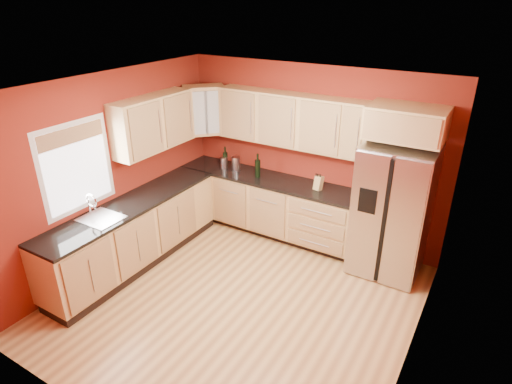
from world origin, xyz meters
TOP-DOWN VIEW (x-y plane):
  - floor at (0.00, 0.00)m, footprint 4.00×4.00m
  - ceiling at (0.00, 0.00)m, footprint 4.00×4.00m
  - wall_back at (0.00, 2.00)m, footprint 4.00×0.04m
  - wall_front at (0.00, -2.00)m, footprint 4.00×0.04m
  - wall_left at (-2.00, 0.00)m, footprint 0.04×4.00m
  - wall_right at (2.00, 0.00)m, footprint 0.04×4.00m
  - base_cabinets_back at (-0.55, 1.70)m, footprint 2.90×0.60m
  - base_cabinets_left at (-1.70, 0.00)m, footprint 0.60×2.80m
  - countertop_back at (-0.55, 1.69)m, footprint 2.90×0.62m
  - countertop_left at (-1.69, 0.00)m, footprint 0.62×2.80m
  - upper_cabinets_back at (-0.25, 1.83)m, footprint 2.30×0.33m
  - upper_cabinets_left at (-1.83, 0.72)m, footprint 0.33×1.35m
  - corner_upper_cabinet at (-1.67, 1.67)m, footprint 0.67×0.67m
  - over_fridge_cabinet at (1.35, 1.70)m, footprint 0.92×0.60m
  - refrigerator at (1.35, 1.62)m, footprint 0.90×0.75m
  - window at (-1.98, -0.50)m, footprint 0.03×0.90m
  - sink_faucet at (-1.69, -0.50)m, footprint 0.50×0.42m
  - canister_left at (-1.14, 1.72)m, footprint 0.15×0.15m
  - canister_right at (-1.34, 1.68)m, footprint 0.12×0.12m
  - wine_bottle_a at (-1.34, 1.72)m, footprint 0.10×0.10m
  - wine_bottle_b at (-0.70, 1.65)m, footprint 0.11×0.11m
  - knife_block at (0.28, 1.69)m, footprint 0.12×0.11m
  - soap_dispenser at (0.23, 1.72)m, footprint 0.08×0.08m

SIDE VIEW (x-z plane):
  - floor at x=0.00m, z-range 0.00..0.00m
  - base_cabinets_back at x=-0.55m, z-range 0.00..0.88m
  - base_cabinets_left at x=-1.70m, z-range 0.00..0.88m
  - refrigerator at x=1.35m, z-range 0.00..1.78m
  - countertop_back at x=-0.55m, z-range 0.88..0.92m
  - countertop_left at x=-1.69m, z-range 0.88..0.92m
  - soap_dispenser at x=0.23m, z-range 0.92..1.09m
  - canister_right at x=-1.34m, z-range 0.92..1.10m
  - knife_block at x=0.28m, z-range 0.92..1.12m
  - canister_left at x=-1.14m, z-range 0.92..1.14m
  - sink_faucet at x=-1.69m, z-range 0.92..1.22m
  - wine_bottle_a at x=-1.34m, z-range 0.92..1.27m
  - wine_bottle_b at x=-0.70m, z-range 0.92..1.29m
  - wall_back at x=0.00m, z-range 0.00..2.60m
  - wall_front at x=0.00m, z-range 0.00..2.60m
  - wall_left at x=-2.00m, z-range 0.00..2.60m
  - wall_right at x=2.00m, z-range 0.00..2.60m
  - window at x=-1.98m, z-range 1.05..2.05m
  - upper_cabinets_back at x=-0.25m, z-range 1.45..2.20m
  - upper_cabinets_left at x=-1.83m, z-range 1.45..2.20m
  - corner_upper_cabinet at x=-1.67m, z-range 1.45..2.20m
  - over_fridge_cabinet at x=1.35m, z-range 1.85..2.25m
  - ceiling at x=0.00m, z-range 2.60..2.60m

